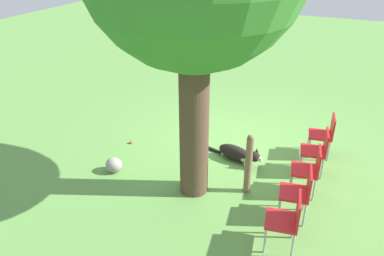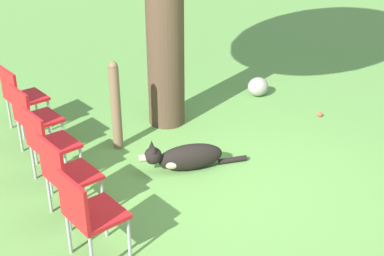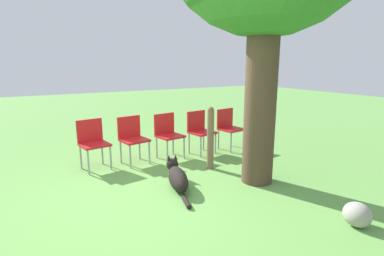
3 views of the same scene
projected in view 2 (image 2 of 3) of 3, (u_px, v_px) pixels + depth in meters
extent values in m
plane|color=#609947|center=(217.00, 178.00, 5.73)|extent=(30.00, 30.00, 0.00)
cylinder|color=#4C3828|center=(165.00, 16.00, 6.34)|extent=(0.46, 0.46, 2.80)
ellipsoid|color=black|center=(190.00, 157.00, 5.84)|extent=(0.77, 0.43, 0.29)
ellipsoid|color=#C6B293|center=(173.00, 161.00, 5.80)|extent=(0.30, 0.27, 0.18)
sphere|color=black|center=(153.00, 156.00, 5.70)|extent=(0.23, 0.23, 0.19)
cylinder|color=#C6B293|center=(143.00, 158.00, 5.68)|extent=(0.10, 0.10, 0.08)
cone|color=black|center=(154.00, 149.00, 5.60)|extent=(0.06, 0.06, 0.09)
cone|color=black|center=(152.00, 144.00, 5.69)|extent=(0.06, 0.06, 0.09)
cylinder|color=black|center=(233.00, 160.00, 6.01)|extent=(0.33, 0.15, 0.06)
cylinder|color=brown|center=(116.00, 109.00, 6.12)|extent=(0.11, 0.11, 1.01)
sphere|color=brown|center=(113.00, 66.00, 5.89)|extent=(0.10, 0.10, 0.10)
cube|color=red|center=(97.00, 214.00, 4.41)|extent=(0.48, 0.50, 0.04)
cube|color=red|center=(73.00, 201.00, 4.21)|extent=(0.10, 0.44, 0.39)
cylinder|color=#99999E|center=(105.00, 217.00, 4.75)|extent=(0.03, 0.03, 0.41)
cylinder|color=#99999E|center=(129.00, 238.00, 4.49)|extent=(0.03, 0.03, 0.41)
cylinder|color=#99999E|center=(69.00, 233.00, 4.54)|extent=(0.03, 0.03, 0.41)
cylinder|color=#99999E|center=(92.00, 256.00, 4.28)|extent=(0.03, 0.03, 0.41)
cube|color=red|center=(73.00, 175.00, 4.96)|extent=(0.48, 0.50, 0.04)
cube|color=red|center=(52.00, 162.00, 4.75)|extent=(0.10, 0.44, 0.39)
cylinder|color=#99999E|center=(83.00, 181.00, 5.29)|extent=(0.03, 0.03, 0.41)
cylinder|color=#99999E|center=(103.00, 197.00, 5.03)|extent=(0.03, 0.03, 0.41)
cylinder|color=#99999E|center=(49.00, 194.00, 5.08)|extent=(0.03, 0.03, 0.41)
cylinder|color=#99999E|center=(68.00, 212.00, 4.82)|extent=(0.03, 0.03, 0.41)
cube|color=red|center=(55.00, 144.00, 5.50)|extent=(0.48, 0.50, 0.04)
cube|color=red|center=(34.00, 131.00, 5.29)|extent=(0.10, 0.44, 0.39)
cylinder|color=#99999E|center=(64.00, 151.00, 5.83)|extent=(0.03, 0.03, 0.41)
cylinder|color=#99999E|center=(82.00, 165.00, 5.57)|extent=(0.03, 0.03, 0.41)
cylinder|color=#99999E|center=(33.00, 162.00, 5.63)|extent=(0.03, 0.03, 0.41)
cylinder|color=#99999E|center=(50.00, 176.00, 5.37)|extent=(0.03, 0.03, 0.41)
cube|color=red|center=(40.00, 119.00, 6.04)|extent=(0.48, 0.50, 0.04)
cube|color=red|center=(21.00, 106.00, 5.83)|extent=(0.10, 0.44, 0.39)
cylinder|color=#99999E|center=(49.00, 126.00, 6.37)|extent=(0.03, 0.03, 0.41)
cylinder|color=#99999E|center=(64.00, 138.00, 6.11)|extent=(0.03, 0.03, 0.41)
cylinder|color=#99999E|center=(20.00, 135.00, 6.17)|extent=(0.03, 0.03, 0.41)
cylinder|color=#99999E|center=(35.00, 147.00, 5.91)|extent=(0.03, 0.03, 0.41)
cube|color=red|center=(27.00, 98.00, 6.58)|extent=(0.48, 0.50, 0.04)
cube|color=red|center=(9.00, 85.00, 6.38)|extent=(0.10, 0.44, 0.39)
cylinder|color=#99999E|center=(36.00, 106.00, 6.92)|extent=(0.03, 0.03, 0.41)
cylinder|color=#99999E|center=(49.00, 115.00, 6.66)|extent=(0.03, 0.03, 0.41)
cylinder|color=#99999E|center=(9.00, 113.00, 6.71)|extent=(0.03, 0.03, 0.41)
cylinder|color=#99999E|center=(22.00, 123.00, 6.45)|extent=(0.03, 0.03, 0.41)
sphere|color=#E54C33|center=(320.00, 114.00, 7.08)|extent=(0.07, 0.07, 0.07)
ellipsoid|color=gray|center=(258.00, 87.00, 7.68)|extent=(0.31, 0.28, 0.27)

